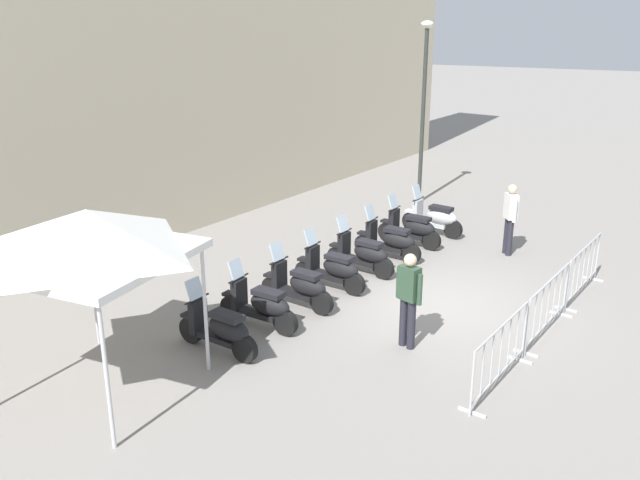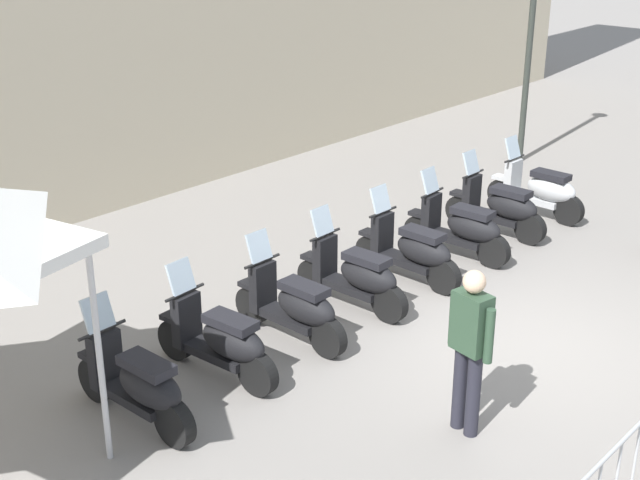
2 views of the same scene
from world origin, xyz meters
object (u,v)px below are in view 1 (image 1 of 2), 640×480
object	(u,v)px
motorcycle_3	(333,269)
barrier_segment_0	(500,356)
motorcycle_2	(300,286)
motorcycle_6	(412,228)
motorcycle_5	(390,241)
officer_mid_plaza	(510,215)
motorcycle_7	(435,218)
street_lamp	(424,95)
canopy_tent	(88,236)
motorcycle_1	(261,305)
barrier_segment_1	(548,307)
barrier_segment_2	(583,271)
motorcycle_0	(220,329)
motorcycle_4	(363,254)
officer_near_row_end	(409,295)

from	to	relation	value
motorcycle_3	barrier_segment_0	world-z (taller)	motorcycle_3
motorcycle_2	motorcycle_6	xyz separation A→B (m)	(4.48, -0.92, 0.00)
motorcycle_5	officer_mid_plaza	xyz separation A→B (m)	(1.49, -2.46, 0.53)
motorcycle_3	motorcycle_7	bearing A→B (deg)	-12.34
motorcycle_7	street_lamp	size ratio (longest dim) A/B	0.32
motorcycle_3	street_lamp	xyz separation A→B (m)	(7.33, 0.29, 2.79)
motorcycle_5	canopy_tent	xyz separation A→B (m)	(-7.33, 2.18, 2.06)
motorcycle_1	barrier_segment_1	world-z (taller)	motorcycle_1
motorcycle_1	barrier_segment_1	xyz separation A→B (m)	(1.93, -4.82, 0.07)
motorcycle_1	barrier_segment_2	xyz separation A→B (m)	(4.11, -5.27, 0.07)
motorcycle_0	canopy_tent	world-z (taller)	canopy_tent
barrier_segment_1	canopy_tent	distance (m)	7.94
motorcycle_1	officer_mid_plaza	size ratio (longest dim) A/B	1.00
motorcycle_1	motorcycle_4	xyz separation A→B (m)	(3.35, -0.72, 0.00)
barrier_segment_2	officer_near_row_end	distance (m)	4.54
street_lamp	motorcycle_0	bearing A→B (deg)	178.17
motorcycle_0	motorcycle_3	distance (m)	3.43
barrier_segment_1	street_lamp	size ratio (longest dim) A/B	0.40
motorcycle_1	canopy_tent	xyz separation A→B (m)	(-2.86, 1.19, 2.06)
motorcycle_0	motorcycle_6	bearing A→B (deg)	-11.16
motorcycle_0	barrier_segment_0	world-z (taller)	motorcycle_0
barrier_segment_0	barrier_segment_1	distance (m)	2.23
motorcycle_0	canopy_tent	xyz separation A→B (m)	(-1.72, 1.03, 2.06)
motorcycle_0	motorcycle_4	world-z (taller)	same
motorcycle_6	officer_mid_plaza	xyz separation A→B (m)	(0.36, -2.28, 0.53)
motorcycle_1	motorcycle_5	size ratio (longest dim) A/B	1.00
motorcycle_2	motorcycle_4	size ratio (longest dim) A/B	1.00
motorcycle_0	barrier_segment_1	size ratio (longest dim) A/B	0.82
motorcycle_1	barrier_segment_0	distance (m)	4.38
barrier_segment_1	officer_near_row_end	size ratio (longest dim) A/B	1.21
motorcycle_0	motorcycle_7	world-z (taller)	same
officer_near_row_end	motorcycle_1	bearing A→B (deg)	98.64
motorcycle_4	street_lamp	world-z (taller)	street_lamp
motorcycle_6	street_lamp	xyz separation A→B (m)	(3.97, 0.99, 2.79)
motorcycle_4	street_lamp	distance (m)	6.83
motorcycle_7	motorcycle_5	bearing A→B (deg)	168.42
motorcycle_5	canopy_tent	size ratio (longest dim) A/B	0.59
motorcycle_6	barrier_segment_1	bearing A→B (deg)	-135.05
motorcycle_0	motorcycle_2	bearing A→B (deg)	-10.30
motorcycle_3	barrier_segment_2	bearing A→B (deg)	-68.72
motorcycle_7	motorcycle_4	bearing A→B (deg)	167.90
officer_near_row_end	barrier_segment_1	bearing A→B (deg)	-54.75
motorcycle_6	motorcycle_1	bearing A→B (deg)	168.28
motorcycle_0	motorcycle_5	distance (m)	5.72
motorcycle_7	officer_near_row_end	xyz separation A→B (m)	(-6.29, -1.23, 0.53)
barrier_segment_0	officer_mid_plaza	size ratio (longest dim) A/B	1.21
motorcycle_0	canopy_tent	size ratio (longest dim) A/B	0.59
motorcycle_3	barrier_segment_1	distance (m)	4.37
motorcycle_2	barrier_segment_2	bearing A→B (deg)	-59.21
motorcycle_5	officer_near_row_end	size ratio (longest dim) A/B	0.99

